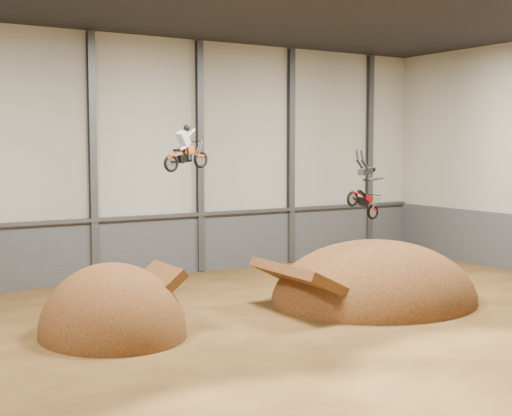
# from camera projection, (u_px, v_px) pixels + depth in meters

# --- Properties ---
(floor) EXTENTS (40.00, 40.00, 0.00)m
(floor) POSITION_uv_depth(u_px,v_px,m) (293.00, 333.00, 29.31)
(floor) COLOR #442B12
(floor) RESTS_ON ground
(back_wall) EXTENTS (40.00, 0.10, 14.00)m
(back_wall) POSITION_uv_depth(u_px,v_px,m) (147.00, 158.00, 41.44)
(back_wall) COLOR #B8B5A3
(back_wall) RESTS_ON ground
(lower_band_back) EXTENTS (39.80, 0.18, 3.50)m
(lower_band_back) POSITION_uv_depth(u_px,v_px,m) (149.00, 247.00, 41.81)
(lower_band_back) COLOR #4A4B51
(lower_band_back) RESTS_ON ground
(steel_rail) EXTENTS (39.80, 0.35, 0.20)m
(steel_rail) POSITION_uv_depth(u_px,v_px,m) (150.00, 217.00, 41.53)
(steel_rail) COLOR #47494F
(steel_rail) RESTS_ON lower_band_back
(steel_column_2) EXTENTS (0.40, 0.36, 13.90)m
(steel_column_2) POSITION_uv_depth(u_px,v_px,m) (93.00, 158.00, 39.53)
(steel_column_2) COLOR #47494F
(steel_column_2) RESTS_ON ground
(steel_column_3) EXTENTS (0.40, 0.36, 13.90)m
(steel_column_3) POSITION_uv_depth(u_px,v_px,m) (200.00, 157.00, 43.01)
(steel_column_3) COLOR #47494F
(steel_column_3) RESTS_ON ground
(steel_column_4) EXTENTS (0.40, 0.36, 13.90)m
(steel_column_4) POSITION_uv_depth(u_px,v_px,m) (291.00, 156.00, 46.49)
(steel_column_4) COLOR #47494F
(steel_column_4) RESTS_ON ground
(steel_column_5) EXTENTS (0.40, 0.36, 13.90)m
(steel_column_5) POSITION_uv_depth(u_px,v_px,m) (369.00, 156.00, 49.97)
(steel_column_5) COLOR #47494F
(steel_column_5) RESTS_ON ground
(takeoff_ramp) EXTENTS (5.88, 6.79, 5.88)m
(takeoff_ramp) POSITION_uv_depth(u_px,v_px,m) (113.00, 335.00, 28.98)
(takeoff_ramp) COLOR #402210
(takeoff_ramp) RESTS_ON ground
(landing_ramp) EXTENTS (10.57, 9.35, 6.10)m
(landing_ramp) POSITION_uv_depth(u_px,v_px,m) (374.00, 301.00, 35.22)
(landing_ramp) COLOR #402210
(landing_ramp) RESTS_ON ground
(fmx_rider_a) EXTENTS (2.70, 1.41, 2.37)m
(fmx_rider_a) POSITION_uv_depth(u_px,v_px,m) (187.00, 145.00, 31.41)
(fmx_rider_a) COLOR #EB4C00
(fmx_rider_b) EXTENTS (3.97, 1.31, 3.71)m
(fmx_rider_b) POSITION_uv_depth(u_px,v_px,m) (361.00, 185.00, 33.90)
(fmx_rider_b) COLOR #B90815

